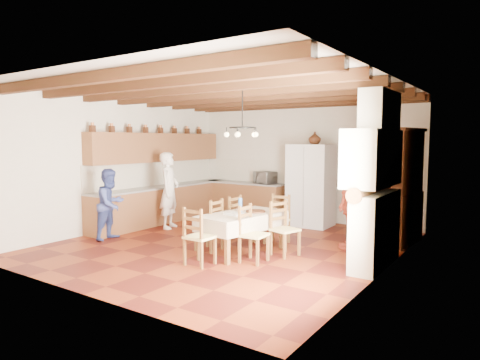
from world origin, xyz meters
name	(u,v)px	position (x,y,z in m)	size (l,w,h in m)	color
floor	(227,245)	(0.00, 0.00, -0.01)	(6.00, 6.50, 0.02)	#4A150E
ceiling	(227,88)	(0.00, 0.00, 3.01)	(6.00, 6.50, 0.02)	beige
wall_back	(302,161)	(0.00, 3.26, 1.50)	(6.00, 0.02, 3.00)	beige
wall_front	(79,182)	(0.00, -3.26, 1.50)	(6.00, 0.02, 3.00)	beige
wall_left	(121,163)	(-3.01, 0.00, 1.50)	(0.02, 6.50, 3.00)	beige
wall_right	(387,175)	(3.01, 0.00, 1.50)	(0.02, 6.50, 3.00)	beige
ceiling_beams	(227,93)	(0.00, 0.00, 2.91)	(6.00, 6.30, 0.16)	#3B2710
lower_cabinets_left	(164,204)	(-2.70, 1.05, 0.43)	(0.60, 4.30, 0.86)	brown
lower_cabinets_back	(244,199)	(-1.55, 2.95, 0.43)	(2.30, 0.60, 0.86)	brown
countertop_left	(164,187)	(-2.70, 1.05, 0.88)	(0.62, 4.30, 0.04)	gray
countertop_back	(244,183)	(-1.55, 2.95, 0.88)	(2.34, 0.62, 0.04)	gray
backsplash_left	(155,173)	(-2.98, 1.05, 1.20)	(0.03, 4.30, 0.60)	beige
backsplash_back	(250,170)	(-1.55, 3.23, 1.20)	(2.30, 0.03, 0.60)	beige
upper_cabinets	(159,147)	(-2.83, 1.05, 1.85)	(0.35, 4.20, 0.70)	brown
fireplace	(372,180)	(2.72, 0.20, 1.40)	(0.56, 1.60, 2.80)	beige
wall_picture	(362,148)	(1.55, 3.23, 1.85)	(0.34, 0.03, 0.42)	black
refrigerator	(311,185)	(0.55, 2.64, 0.97)	(0.97, 0.79, 1.93)	silver
hutch	(401,186)	(2.75, 2.00, 1.13)	(0.52, 1.25, 2.26)	#3D1C0D
dining_table	(242,218)	(0.56, -0.31, 0.64)	(1.08, 1.75, 0.72)	beige
chandelier	(242,128)	(0.56, -0.31, 2.25)	(0.47, 0.47, 0.03)	black
chair_left_near	(209,225)	(-0.04, -0.52, 0.48)	(0.42, 0.40, 0.96)	brown
chair_left_far	(228,220)	(-0.04, 0.09, 0.48)	(0.42, 0.40, 0.96)	brown
chair_right_near	(254,234)	(1.06, -0.71, 0.48)	(0.42, 0.40, 0.96)	brown
chair_right_far	(285,229)	(1.29, -0.05, 0.48)	(0.42, 0.40, 0.96)	brown
chair_end_near	(200,236)	(0.41, -1.33, 0.48)	(0.42, 0.40, 0.96)	brown
chair_end_far	(277,219)	(0.74, 0.66, 0.48)	(0.42, 0.40, 0.96)	brown
person_man	(169,190)	(-2.04, 0.56, 0.88)	(0.64, 0.42, 1.76)	white
person_woman_blue	(111,204)	(-2.25, -0.95, 0.73)	(0.71, 0.55, 1.46)	#3A4891
person_woman_red	(352,205)	(2.10, 1.08, 0.83)	(0.97, 0.40, 1.65)	#BD4329
microwave	(265,178)	(-0.90, 2.95, 1.06)	(0.56, 0.38, 0.31)	silver
fridge_vase	(315,138)	(0.63, 2.64, 2.08)	(0.28, 0.28, 0.29)	#3D1C0D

